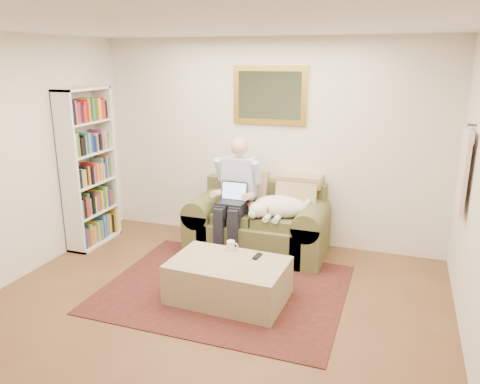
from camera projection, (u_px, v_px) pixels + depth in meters
The scene contains 12 objects.
room_shell at pixel (200, 184), 4.03m from camera, with size 4.51×5.00×2.61m.
rug at pixel (225, 288), 4.94m from camera, with size 2.46×1.97×0.01m, color black.
sofa at pixel (258, 229), 5.83m from camera, with size 1.69×0.86×1.01m.
seated_man at pixel (234, 198), 5.65m from camera, with size 0.56×0.80×1.42m, color #8CA2D8, non-canonical shape.
laptop at pixel (233, 197), 5.58m from camera, with size 0.33×0.26×0.24m.
sleeping_dog at pixel (280, 206), 5.56m from camera, with size 0.70×0.44×0.26m, color white, non-canonical shape.
ottoman at pixel (228, 280), 4.67m from camera, with size 1.14×0.72×0.41m, color tan.
coffee_mug at pixel (231, 245), 4.88m from camera, with size 0.08×0.08×0.10m, color white.
tv_remote at pixel (257, 256), 4.71m from camera, with size 0.05×0.15×0.02m, color black.
bookshelf at pixel (89, 168), 5.91m from camera, with size 0.28×0.80×2.00m, color white, non-canonical shape.
wall_mirror at pixel (270, 95), 5.77m from camera, with size 0.94×0.04×0.72m.
hanging_shirt at pixel (464, 167), 4.44m from camera, with size 0.06×0.52×0.90m, color beige, non-canonical shape.
Camera 1 is at (1.62, -3.20, 2.36)m, focal length 35.00 mm.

